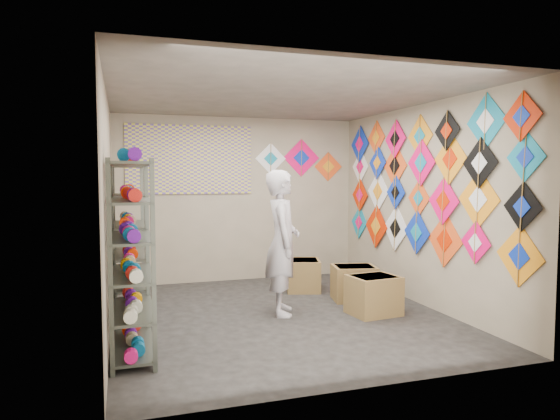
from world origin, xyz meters
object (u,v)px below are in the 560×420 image
object	(u,v)px
shelf_rack_front	(131,258)
carton_a	(374,295)
shopkeeper	(282,242)
carton_b	(354,283)
shelf_rack_back	(129,241)
carton_c	(303,275)

from	to	relation	value
shelf_rack_front	carton_a	world-z (taller)	shelf_rack_front
shelf_rack_front	shopkeeper	distance (m)	2.06
shopkeeper	carton_b	bearing A→B (deg)	-58.55
shelf_rack_back	shopkeeper	distance (m)	1.88
shelf_rack_back	carton_c	xyz separation A→B (m)	(2.53, 0.73, -0.71)
shelf_rack_front	carton_c	distance (m)	3.32
carton_a	carton_b	bearing A→B (deg)	76.42
shelf_rack_back	carton_b	xyz separation A→B (m)	(3.01, -0.03, -0.71)
shopkeeper	carton_c	xyz separation A→B (m)	(0.69, 1.11, -0.67)
shelf_rack_back	carton_a	xyz separation A→B (m)	(2.92, -0.76, -0.71)
shelf_rack_front	carton_b	bearing A→B (deg)	22.90
shelf_rack_back	carton_b	world-z (taller)	shelf_rack_back
shopkeeper	carton_a	distance (m)	1.33
carton_a	shelf_rack_back	bearing A→B (deg)	158.80
shelf_rack_back	shopkeeper	xyz separation A→B (m)	(1.84, -0.38, -0.04)
shelf_rack_front	shelf_rack_back	world-z (taller)	same
shelf_rack_front	shelf_rack_back	size ratio (longest dim) A/B	1.00
shelf_rack_front	carton_c	size ratio (longest dim) A/B	3.52
shelf_rack_front	shelf_rack_back	bearing A→B (deg)	90.00
shelf_rack_front	shelf_rack_back	xyz separation A→B (m)	(0.00, 1.30, 0.00)
carton_a	carton_c	world-z (taller)	carton_a
carton_c	shelf_rack_front	bearing A→B (deg)	-125.03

